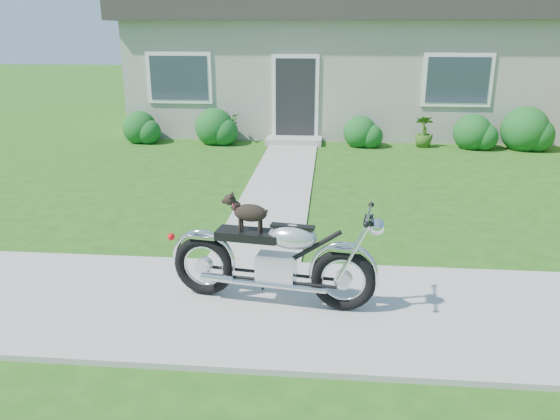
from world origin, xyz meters
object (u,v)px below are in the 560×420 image
object	(u,v)px
potted_plant_left	(226,129)
potted_plant_right	(424,132)
house	(352,51)
motorcycle_with_dog	(275,258)

from	to	relation	value
potted_plant_left	potted_plant_right	size ratio (longest dim) A/B	0.98
house	motorcycle_with_dog	world-z (taller)	house
potted_plant_right	motorcycle_with_dog	distance (m)	8.97
potted_plant_left	motorcycle_with_dog	xyz separation A→B (m)	(2.12, -8.51, 0.17)
motorcycle_with_dog	potted_plant_right	bearing A→B (deg)	79.68
potted_plant_right	house	bearing A→B (deg)	116.67
house	motorcycle_with_dog	distance (m)	12.11
potted_plant_left	motorcycle_with_dog	size ratio (longest dim) A/B	0.34
potted_plant_right	motorcycle_with_dog	size ratio (longest dim) A/B	0.35
house	potted_plant_right	world-z (taller)	house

